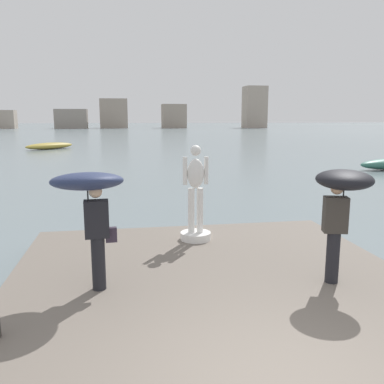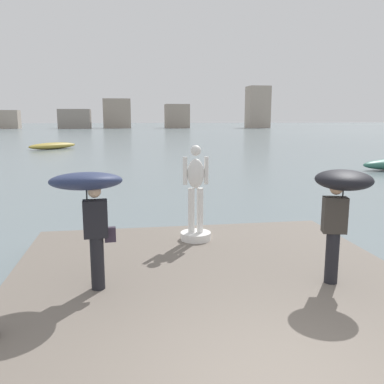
{
  "view_description": "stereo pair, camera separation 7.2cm",
  "coord_description": "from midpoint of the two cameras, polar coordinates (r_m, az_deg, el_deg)",
  "views": [
    {
      "loc": [
        -1.45,
        -3.52,
        3.17
      ],
      "look_at": [
        0.0,
        5.18,
        1.55
      ],
      "focal_mm": 38.18,
      "sensor_mm": 36.0,
      "label": 1
    },
    {
      "loc": [
        -1.38,
        -3.54,
        3.17
      ],
      "look_at": [
        0.0,
        5.18,
        1.55
      ],
      "focal_mm": 38.18,
      "sensor_mm": 36.0,
      "label": 2
    }
  ],
  "objects": [
    {
      "name": "onlooker_right",
      "position": [
        7.14,
        19.9,
        -0.27
      ],
      "size": [
        1.13,
        1.14,
        1.94
      ],
      "color": "black",
      "rests_on": "pier"
    },
    {
      "name": "boat_leftward",
      "position": [
        43.99,
        -19.3,
        6.1
      ],
      "size": [
        4.79,
        4.54,
        0.65
      ],
      "color": "#B2993D",
      "rests_on": "ground"
    },
    {
      "name": "statue_white_figure",
      "position": [
        9.24,
        0.29,
        -1.6
      ],
      "size": [
        0.7,
        0.7,
        2.16
      ],
      "color": "white",
      "rests_on": "pier"
    },
    {
      "name": "distant_skyline",
      "position": [
        125.39,
        -5.76,
        10.87
      ],
      "size": [
        82.36,
        9.34,
        12.57
      ],
      "color": "#A89989",
      "rests_on": "ground"
    },
    {
      "name": "pier",
      "position": [
        6.26,
        5.01,
        -17.93
      ],
      "size": [
        7.07,
        9.6,
        0.4
      ],
      "primitive_type": "cube",
      "color": "#70665B",
      "rests_on": "ground"
    },
    {
      "name": "ground_plane",
      "position": [
        43.67,
        -7.64,
        6.13
      ],
      "size": [
        400.0,
        400.0,
        0.0
      ],
      "primitive_type": "plane",
      "color": "slate"
    },
    {
      "name": "onlooker_left",
      "position": [
        6.62,
        -14.41,
        -0.24
      ],
      "size": [
        1.2,
        1.23,
        2.0
      ],
      "color": "black",
      "rests_on": "pier"
    }
  ]
}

